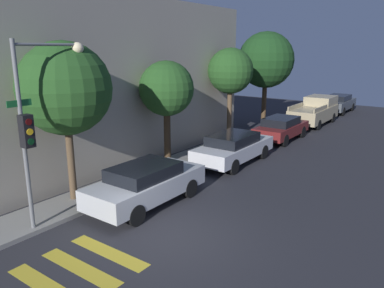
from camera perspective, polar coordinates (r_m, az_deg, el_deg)
ground_plane at (r=10.94m, az=-3.64°, el=-14.16°), size 60.00×60.00×0.00m
sidewalk at (r=13.63m, az=-17.13°, el=-8.49°), size 26.00×1.74×0.14m
crosswalk at (r=9.80m, az=-18.85°, el=-18.65°), size 3.18×2.60×0.00m
traffic_light_pole at (r=11.31m, az=-22.38°, el=4.77°), size 2.55×0.56×5.47m
sedan_near_corner at (r=12.84m, az=-6.98°, el=-5.98°), size 4.44×1.82×1.44m
sedan_middle at (r=17.44m, az=6.34°, el=-0.51°), size 4.68×1.87×1.40m
sedan_far_end at (r=22.32m, az=13.44°, el=2.43°), size 4.32×1.77×1.35m
pickup_truck at (r=27.80m, az=18.25°, el=4.84°), size 5.21×1.98×1.85m
sedan_tail_of_row at (r=33.48m, az=21.42°, el=5.83°), size 4.66×1.75×1.46m
tree_near_corner at (r=12.92m, az=-18.80°, el=7.94°), size 3.05×3.05×5.48m
tree_midblock at (r=16.47m, az=-3.91°, el=8.31°), size 2.41×2.41×4.72m
tree_far_end at (r=20.91m, az=5.88°, el=10.93°), size 2.49×2.49×5.25m
tree_behind_truck at (r=24.85m, az=11.22°, el=12.42°), size 3.54×3.54×6.25m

